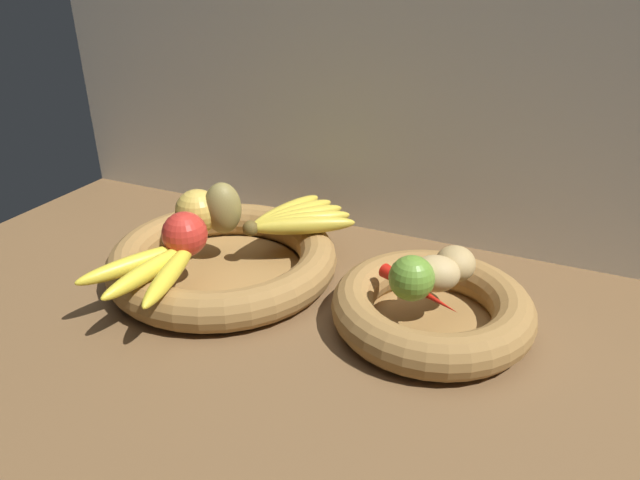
% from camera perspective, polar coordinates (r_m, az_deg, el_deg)
% --- Properties ---
extents(ground_plane, '(1.40, 0.90, 0.03)m').
position_cam_1_polar(ground_plane, '(0.87, 0.73, -7.60)').
color(ground_plane, brown).
extents(back_wall, '(1.40, 0.03, 0.55)m').
position_cam_1_polar(back_wall, '(1.02, 7.89, 15.16)').
color(back_wall, silver).
rests_on(back_wall, ground_plane).
extents(fruit_bowl_left, '(0.37, 0.37, 0.06)m').
position_cam_1_polar(fruit_bowl_left, '(0.94, -9.51, -1.97)').
color(fruit_bowl_left, olive).
rests_on(fruit_bowl_left, ground_plane).
extents(fruit_bowl_right, '(0.28, 0.28, 0.06)m').
position_cam_1_polar(fruit_bowl_right, '(0.82, 10.98, -6.67)').
color(fruit_bowl_right, olive).
rests_on(fruit_bowl_right, ground_plane).
extents(apple_red_front, '(0.07, 0.07, 0.07)m').
position_cam_1_polar(apple_red_front, '(0.89, -13.22, 0.56)').
color(apple_red_front, red).
rests_on(apple_red_front, fruit_bowl_left).
extents(apple_golden_left, '(0.07, 0.07, 0.07)m').
position_cam_1_polar(apple_golden_left, '(0.96, -11.98, 2.78)').
color(apple_golden_left, gold).
rests_on(apple_golden_left, fruit_bowl_left).
extents(pear_brown, '(0.08, 0.08, 0.09)m').
position_cam_1_polar(pear_brown, '(0.94, -9.58, 3.12)').
color(pear_brown, olive).
rests_on(pear_brown, fruit_bowl_left).
extents(banana_bunch_front, '(0.15, 0.19, 0.03)m').
position_cam_1_polar(banana_bunch_front, '(0.85, -16.10, -2.64)').
color(banana_bunch_front, yellow).
rests_on(banana_bunch_front, fruit_bowl_left).
extents(banana_bunch_back, '(0.17, 0.18, 0.03)m').
position_cam_1_polar(banana_bunch_back, '(0.97, -2.48, 2.15)').
color(banana_bunch_back, gold).
rests_on(banana_bunch_back, fruit_bowl_left).
extents(potato_back, '(0.07, 0.07, 0.05)m').
position_cam_1_polar(potato_back, '(0.83, 13.20, -2.28)').
color(potato_back, tan).
rests_on(potato_back, fruit_bowl_right).
extents(potato_large, '(0.08, 0.08, 0.05)m').
position_cam_1_polar(potato_large, '(0.79, 11.32, -3.27)').
color(potato_large, tan).
rests_on(potato_large, fruit_bowl_right).
extents(lime_near, '(0.06, 0.06, 0.06)m').
position_cam_1_polar(lime_near, '(0.77, 9.04, -3.74)').
color(lime_near, olive).
rests_on(lime_near, fruit_bowl_right).
extents(chili_pepper, '(0.13, 0.08, 0.02)m').
position_cam_1_polar(chili_pepper, '(0.78, 9.73, -4.91)').
color(chili_pepper, red).
rests_on(chili_pepper, fruit_bowl_right).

